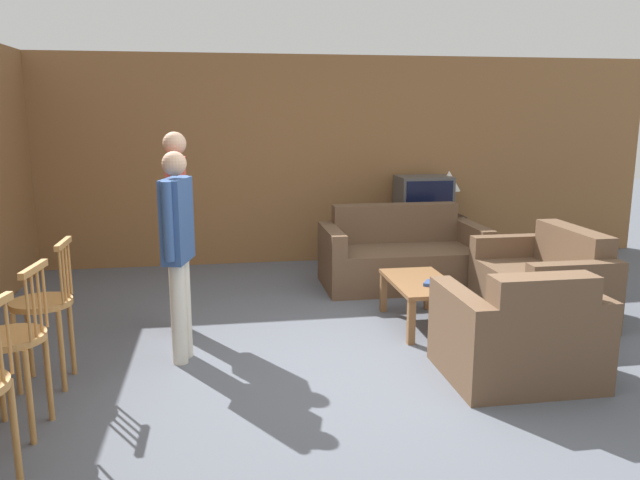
{
  "coord_description": "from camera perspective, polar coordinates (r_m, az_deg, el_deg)",
  "views": [
    {
      "loc": [
        -1.02,
        -4.23,
        1.91
      ],
      "look_at": [
        -0.19,
        0.83,
        0.85
      ],
      "focal_mm": 35.0,
      "sensor_mm": 36.0,
      "label": 1
    }
  ],
  "objects": [
    {
      "name": "ground_plane",
      "position": [
        4.75,
        3.96,
        -12.03
      ],
      "size": [
        24.0,
        24.0,
        0.0
      ],
      "primitive_type": "plane",
      "color": "#565B66"
    },
    {
      "name": "wall_back",
      "position": [
        7.97,
        -1.95,
        7.28
      ],
      "size": [
        9.4,
        0.08,
        2.6
      ],
      "color": "olive",
      "rests_on": "ground_plane"
    },
    {
      "name": "bar_chair_mid",
      "position": [
        4.15,
        -26.27,
        -8.77
      ],
      "size": [
        0.46,
        0.46,
        1.04
      ],
      "color": "#B77F42",
      "rests_on": "ground_plane"
    },
    {
      "name": "bar_chair_far",
      "position": [
        4.78,
        -23.89,
        -5.91
      ],
      "size": [
        0.42,
        0.42,
        1.04
      ],
      "color": "#B77F42",
      "rests_on": "ground_plane"
    },
    {
      "name": "couch_far",
      "position": [
        7.03,
        7.45,
        -1.6
      ],
      "size": [
        1.76,
        0.93,
        0.87
      ],
      "color": "brown",
      "rests_on": "ground_plane"
    },
    {
      "name": "armchair_near",
      "position": [
        4.77,
        17.73,
        -8.49
      ],
      "size": [
        1.03,
        0.88,
        0.85
      ],
      "color": "brown",
      "rests_on": "ground_plane"
    },
    {
      "name": "loveseat_right",
      "position": [
        6.31,
        19.74,
        -3.76
      ],
      "size": [
        0.86,
        1.36,
        0.83
      ],
      "color": "brown",
      "rests_on": "ground_plane"
    },
    {
      "name": "coffee_table",
      "position": [
        5.7,
        9.19,
        -4.34
      ],
      "size": [
        0.53,
        0.97,
        0.42
      ],
      "color": "brown",
      "rests_on": "ground_plane"
    },
    {
      "name": "tv_unit",
      "position": [
        8.07,
        9.29,
        0.08
      ],
      "size": [
        1.0,
        0.48,
        0.62
      ],
      "color": "#2D2319",
      "rests_on": "ground_plane"
    },
    {
      "name": "tv",
      "position": [
        7.98,
        9.43,
        4.01
      ],
      "size": [
        0.66,
        0.48,
        0.5
      ],
      "color": "#4C4C4C",
      "rests_on": "tv_unit"
    },
    {
      "name": "book_on_table",
      "position": [
        5.56,
        10.44,
        -3.94
      ],
      "size": [
        0.23,
        0.22,
        0.03
      ],
      "color": "navy",
      "rests_on": "coffee_table"
    },
    {
      "name": "table_lamp",
      "position": [
        8.07,
        11.7,
        5.23
      ],
      "size": [
        0.3,
        0.3,
        0.56
      ],
      "color": "brown",
      "rests_on": "tv_unit"
    },
    {
      "name": "person_by_window",
      "position": [
        5.44,
        -12.86,
        1.8
      ],
      "size": [
        0.2,
        0.51,
        1.75
      ],
      "color": "#756B5B",
      "rests_on": "ground_plane"
    },
    {
      "name": "person_by_counter",
      "position": [
        4.83,
        -12.86,
        -0.35
      ],
      "size": [
        0.24,
        0.48,
        1.62
      ],
      "color": "silver",
      "rests_on": "ground_plane"
    }
  ]
}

